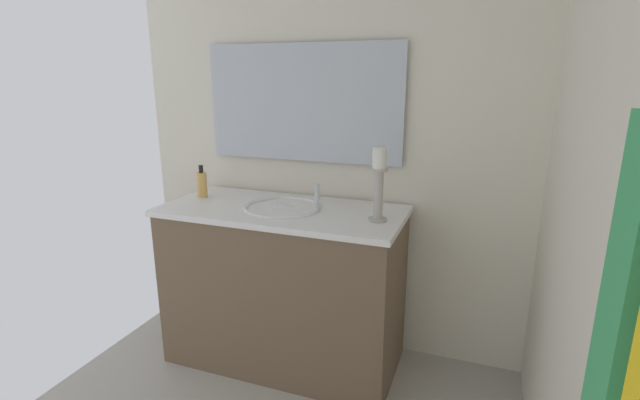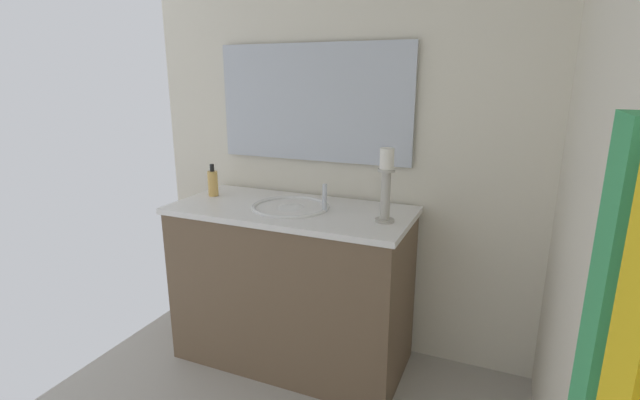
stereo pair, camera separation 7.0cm
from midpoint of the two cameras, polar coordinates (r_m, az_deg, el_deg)
wall_back at (r=1.14m, az=35.08°, el=-2.69°), size 2.57×0.04×2.45m
wall_left at (r=2.53m, az=3.00°, el=8.44°), size 0.04×2.24×2.45m
vanity_cabinet at (r=2.51m, az=-2.69°, el=-10.47°), size 0.58×1.25×0.87m
sink_basin at (r=2.37m, az=-2.79°, el=-1.83°), size 0.40×0.40×0.24m
mirror at (r=2.52m, az=-0.12°, el=11.94°), size 0.02×1.11×0.62m
candle_holder_tall at (r=2.11m, az=9.14°, el=2.11°), size 0.09×0.09×0.34m
soap_bottle at (r=2.63m, az=-12.43°, el=2.10°), size 0.06×0.06×0.18m
towel_near_vanity at (r=0.80m, az=34.18°, el=-9.50°), size 0.13×0.03×0.51m
towel_center at (r=0.63m, az=37.37°, el=-15.64°), size 0.13×0.03×0.49m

